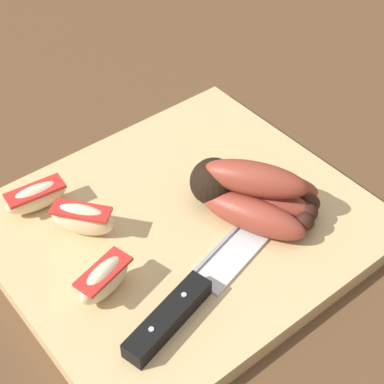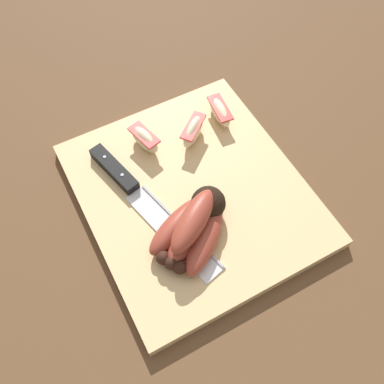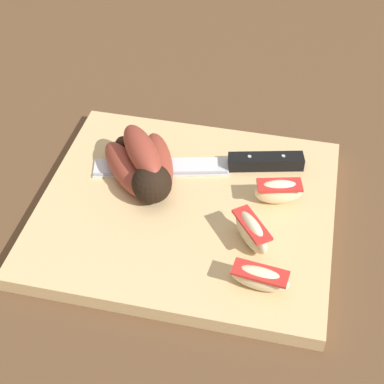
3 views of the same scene
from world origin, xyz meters
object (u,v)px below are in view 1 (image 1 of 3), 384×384
object	(u,v)px
apple_wedge_middle	(82,219)
apple_wedge_far	(104,279)
apple_wedge_near	(36,197)
chefs_knife	(201,284)
banana_bunch	(251,193)

from	to	relation	value
apple_wedge_middle	apple_wedge_far	xyz separation A→B (m)	(-0.02, -0.08, -0.00)
apple_wedge_near	chefs_knife	bearing A→B (deg)	-70.82
chefs_knife	apple_wedge_middle	distance (m)	0.14
banana_bunch	apple_wedge_middle	distance (m)	0.17
banana_bunch	chefs_knife	size ratio (longest dim) A/B	0.49
chefs_knife	banana_bunch	bearing A→B (deg)	24.03
apple_wedge_far	apple_wedge_middle	bearing A→B (deg)	72.85
chefs_knife	apple_wedge_middle	xyz separation A→B (m)	(-0.05, 0.13, 0.01)
apple_wedge_near	apple_wedge_far	bearing A→B (deg)	-92.01
banana_bunch	apple_wedge_middle	size ratio (longest dim) A/B	2.18
banana_bunch	apple_wedge_middle	bearing A→B (deg)	151.98
apple_wedge_middle	apple_wedge_far	size ratio (longest dim) A/B	0.99
apple_wedge_middle	apple_wedge_far	world-z (taller)	apple_wedge_middle
banana_bunch	apple_wedge_near	world-z (taller)	banana_bunch
banana_bunch	apple_wedge_near	size ratio (longest dim) A/B	2.02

